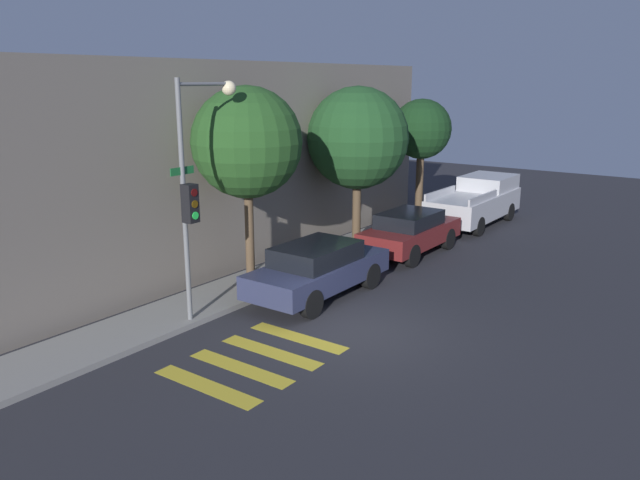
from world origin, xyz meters
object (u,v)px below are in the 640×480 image
at_px(tree_midblock, 358,138).
at_px(tree_far_end, 422,130).
at_px(sedan_middle, 410,231).
at_px(traffic_light_pole, 197,174).
at_px(pickup_truck, 477,201).
at_px(sedan_near_corner, 318,268).
at_px(tree_near_corner, 247,143).

height_order(tree_midblock, tree_far_end, tree_midblock).
xyz_separation_m(sedan_middle, tree_far_end, (4.60, 2.05, 3.03)).
xyz_separation_m(traffic_light_pole, tree_far_end, (13.03, 0.78, 0.16)).
bearing_deg(tree_far_end, pickup_truck, -59.84).
bearing_deg(tree_far_end, sedan_near_corner, -168.35).
bearing_deg(traffic_light_pole, sedan_middle, -8.58).
bearing_deg(sedan_near_corner, tree_midblock, 21.75).
bearing_deg(traffic_light_pole, sedan_near_corner, -22.39).
xyz_separation_m(pickup_truck, tree_midblock, (-6.00, 2.05, 2.89)).
xyz_separation_m(tree_midblock, tree_far_end, (4.81, 0.00, -0.02)).
bearing_deg(traffic_light_pole, tree_far_end, 3.42).
xyz_separation_m(traffic_light_pole, sedan_middle, (8.43, -1.27, -2.87)).
relative_size(sedan_middle, pickup_truck, 0.81).
relative_size(sedan_near_corner, pickup_truck, 0.85).
height_order(sedan_middle, tree_far_end, tree_far_end).
bearing_deg(sedan_middle, tree_far_end, 24.01).
xyz_separation_m(traffic_light_pole, pickup_truck, (14.23, -1.27, -2.71)).
height_order(traffic_light_pole, sedan_middle, traffic_light_pole).
xyz_separation_m(traffic_light_pole, sedan_near_corner, (3.09, -1.27, -2.87)).
height_order(sedan_near_corner, tree_far_end, tree_far_end).
height_order(sedan_near_corner, pickup_truck, pickup_truck).
distance_m(traffic_light_pole, sedan_near_corner, 4.40).
xyz_separation_m(sedan_middle, tree_midblock, (-0.20, 2.05, 3.05)).
bearing_deg(pickup_truck, traffic_light_pole, 174.89).
bearing_deg(tree_far_end, tree_midblock, 180.00).
bearing_deg(traffic_light_pole, tree_near_corner, 16.60).
bearing_deg(tree_near_corner, sedan_middle, -19.41).
distance_m(pickup_truck, tree_midblock, 6.96).
bearing_deg(tree_far_end, sedan_middle, -155.99).
relative_size(traffic_light_pole, tree_far_end, 1.15).
height_order(pickup_truck, tree_midblock, tree_midblock).
relative_size(sedan_middle, tree_far_end, 0.85).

